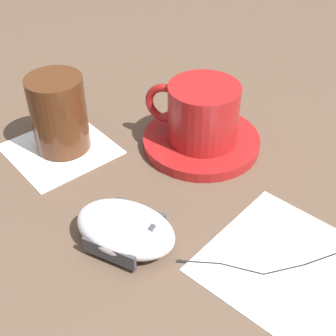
{
  "coord_description": "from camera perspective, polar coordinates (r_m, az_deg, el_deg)",
  "views": [
    {
      "loc": [
        -0.1,
        -0.39,
        0.36
      ],
      "look_at": [
        0.02,
        -0.0,
        0.03
      ],
      "focal_mm": 50.0,
      "sensor_mm": 36.0,
      "label": 1
    }
  ],
  "objects": [
    {
      "name": "computer_mouse",
      "position": [
        0.47,
        -5.22,
        -7.38
      ],
      "size": [
        0.12,
        0.12,
        0.04
      ],
      "color": "silver",
      "rests_on": "ground"
    },
    {
      "name": "drinking_glass",
      "position": [
        0.59,
        -13.16,
        6.47
      ],
      "size": [
        0.07,
        0.07,
        0.1
      ],
      "primitive_type": "cylinder",
      "color": "#4C2814",
      "rests_on": "napkin_under_glass"
    },
    {
      "name": "napkin_under_glass",
      "position": [
        0.62,
        -12.98,
        2.28
      ],
      "size": [
        0.16,
        0.16,
        0.0
      ],
      "primitive_type": "cube",
      "rotation": [
        0.0,
        0.0,
        0.41
      ],
      "color": "white",
      "rests_on": "ground"
    },
    {
      "name": "saucer",
      "position": [
        0.61,
        4.05,
        3.28
      ],
      "size": [
        0.15,
        0.15,
        0.01
      ],
      "primitive_type": "cylinder",
      "color": "maroon",
      "rests_on": "ground"
    },
    {
      "name": "napkin_spare",
      "position": [
        0.48,
        14.47,
        -11.34
      ],
      "size": [
        0.21,
        0.21,
        0.0
      ],
      "primitive_type": "cube",
      "rotation": [
        0.0,
        0.0,
        0.55
      ],
      "color": "white",
      "rests_on": "ground"
    },
    {
      "name": "ground_plane",
      "position": [
        0.54,
        -2.07,
        -2.76
      ],
      "size": [
        3.0,
        3.0,
        0.0
      ],
      "primitive_type": "plane",
      "color": "brown"
    },
    {
      "name": "coffee_cup",
      "position": [
        0.58,
        4.09,
        6.74
      ],
      "size": [
        0.11,
        0.09,
        0.07
      ],
      "color": "maroon",
      "rests_on": "saucer"
    },
    {
      "name": "mouse_cable",
      "position": [
        0.48,
        13.66,
        -10.93
      ],
      "size": [
        0.21,
        0.04,
        0.0
      ],
      "color": "black",
      "rests_on": "ground"
    }
  ]
}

